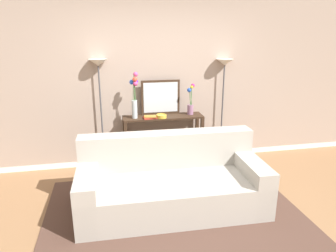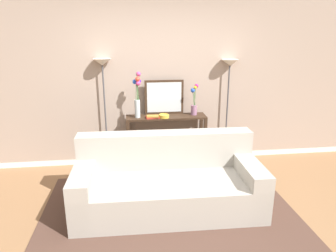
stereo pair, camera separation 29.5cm
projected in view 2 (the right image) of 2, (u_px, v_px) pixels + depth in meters
ground_plane at (178, 227)px, 3.51m from camera, size 16.00×16.00×0.02m
back_wall at (159, 76)px, 4.93m from camera, size 12.00×0.15×2.84m
area_rug at (169, 213)px, 3.75m from camera, size 3.05×2.17×0.01m
couch at (168, 184)px, 3.82m from camera, size 2.25×1.04×0.88m
console_table at (166, 133)px, 4.91m from camera, size 1.25×0.33×0.84m
floor_lamp_left at (103, 83)px, 4.69m from camera, size 0.28×0.28×1.72m
floor_lamp_right at (229, 82)px, 4.93m from camera, size 0.28×0.28×1.69m
wall_mirror at (164, 97)px, 4.88m from camera, size 0.61×0.02×0.54m
vase_tall_flowers at (137, 95)px, 4.65m from camera, size 0.13×0.12×0.70m
vase_short_flowers at (194, 104)px, 4.85m from camera, size 0.13×0.11×0.49m
fruit_bowl at (164, 116)px, 4.73m from camera, size 0.16×0.16×0.05m
book_stack at (153, 117)px, 4.72m from camera, size 0.21×0.15×0.04m
book_row_under_console at (146, 163)px, 5.03m from camera, size 0.35×0.17×0.12m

